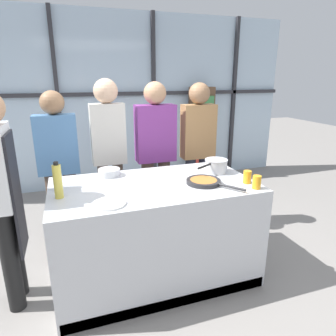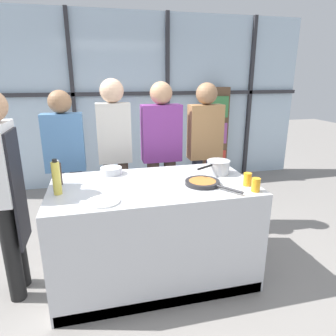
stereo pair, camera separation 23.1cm
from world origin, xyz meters
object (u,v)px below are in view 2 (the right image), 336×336
(spectator_center_right, at_px, (161,150))
(juice_glass_far, at_px, (247,179))
(pepper_grinder, at_px, (59,173))
(spectator_far_right, at_px, (205,146))
(spectator_far_left, at_px, (66,159))
(saucepan, at_px, (218,167))
(oil_bottle, at_px, (56,178))
(frying_pan, at_px, (203,183))
(mixing_bowl, at_px, (111,170))
(juice_glass_near, at_px, (256,185))
(spectator_center_left, at_px, (115,146))
(white_plate, at_px, (103,201))
(chef, at_px, (4,185))

(spectator_center_right, relative_size, juice_glass_far, 15.75)
(pepper_grinder, bearing_deg, spectator_far_right, 23.19)
(spectator_far_left, distance_m, pepper_grinder, 0.68)
(spectator_far_left, xyz_separation_m, saucepan, (1.45, -0.72, 0.02))
(oil_bottle, bearing_deg, spectator_center_right, 41.04)
(spectator_far_left, height_order, frying_pan, spectator_far_left)
(mixing_bowl, xyz_separation_m, juice_glass_near, (1.11, -0.73, 0.02))
(saucepan, bearing_deg, juice_glass_near, -76.86)
(oil_bottle, bearing_deg, spectator_far_left, 90.77)
(oil_bottle, bearing_deg, juice_glass_near, -11.48)
(spectator_center_right, bearing_deg, saucepan, 118.88)
(spectator_center_left, height_order, mixing_bowl, spectator_center_left)
(spectator_far_left, relative_size, oil_bottle, 5.84)
(spectator_far_right, relative_size, saucepan, 4.70)
(spectator_far_right, height_order, juice_glass_near, spectator_far_right)
(spectator_center_left, distance_m, frying_pan, 1.20)
(spectator_center_right, bearing_deg, white_plate, 58.98)
(pepper_grinder, bearing_deg, saucepan, -1.74)
(white_plate, bearing_deg, spectator_center_left, 81.68)
(spectator_far_right, distance_m, pepper_grinder, 1.72)
(spectator_far_right, distance_m, frying_pan, 1.05)
(frying_pan, height_order, oil_bottle, oil_bottle)
(spectator_far_left, distance_m, spectator_center_left, 0.54)
(spectator_center_right, distance_m, mixing_bowl, 0.78)
(spectator_far_right, height_order, pepper_grinder, spectator_far_right)
(spectator_far_right, distance_m, juice_glass_far, 1.08)
(mixing_bowl, distance_m, juice_glass_far, 1.26)
(spectator_far_right, bearing_deg, spectator_center_right, -0.00)
(saucepan, bearing_deg, oil_bottle, -172.62)
(juice_glass_far, bearing_deg, saucepan, 107.93)
(oil_bottle, bearing_deg, white_plate, -36.06)
(spectator_center_right, bearing_deg, spectator_far_right, 180.00)
(pepper_grinder, bearing_deg, spectator_far_left, 90.19)
(juice_glass_near, distance_m, juice_glass_far, 0.14)
(spectator_far_left, bearing_deg, saucepan, 153.60)
(spectator_far_right, height_order, juice_glass_far, spectator_far_right)
(mixing_bowl, height_order, pepper_grinder, pepper_grinder)
(juice_glass_far, bearing_deg, mixing_bowl, 151.91)
(spectator_far_left, relative_size, spectator_center_left, 0.94)
(white_plate, distance_m, juice_glass_near, 1.21)
(white_plate, relative_size, juice_glass_near, 2.21)
(spectator_center_left, bearing_deg, saucepan, 142.07)
(saucepan, bearing_deg, chef, -177.23)
(spectator_center_left, relative_size, oil_bottle, 6.23)
(saucepan, distance_m, mixing_bowl, 1.02)
(chef, distance_m, pepper_grinder, 0.42)
(mixing_bowl, bearing_deg, spectator_center_right, 39.11)
(spectator_center_left, relative_size, frying_pan, 3.75)
(frying_pan, xyz_separation_m, saucepan, (0.24, 0.26, 0.05))
(spectator_center_left, bearing_deg, spectator_center_right, -180.00)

